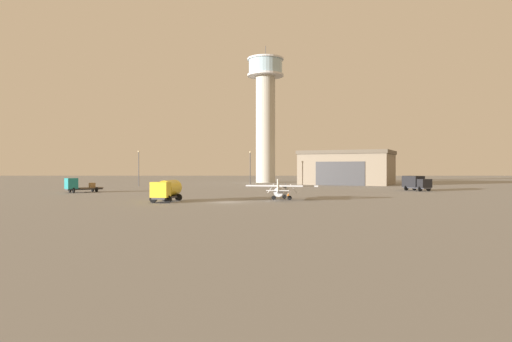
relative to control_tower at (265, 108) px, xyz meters
name	(u,v)px	position (x,y,z in m)	size (l,w,h in m)	color
ground_plane	(226,202)	(-7.07, -79.67, -23.61)	(400.00, 400.00, 0.00)	gray
control_tower	(265,108)	(0.00, 0.00, 0.00)	(11.50, 11.50, 43.34)	#B2AD9E
hangar	(347,168)	(22.94, -14.89, -18.85)	(29.99, 26.68, 9.46)	#7A6B56
airplane_silver	(281,190)	(0.73, -75.96, -22.13)	(10.75, 8.40, 3.16)	#B7BABF
truck_flatbed_teal	(77,186)	(-36.88, -56.63, -22.28)	(6.63, 6.04, 2.75)	#38383D
truck_box_black	(416,183)	(29.72, -50.07, -21.93)	(4.60, 6.59, 3.04)	#38383D
truck_fuel_tanker_yellow	(167,190)	(-15.41, -79.28, -21.92)	(3.85, 6.32, 2.97)	#38383D
light_post_west	(250,165)	(-4.54, -25.49, -18.26)	(0.44, 0.44, 9.01)	#38383D
light_post_east	(138,165)	(-32.82, -28.21, -18.24)	(0.44, 0.44, 9.06)	#38383D
traffic_cone_near_left	(288,194)	(2.35, -66.91, -23.26)	(0.36, 0.36, 0.70)	black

